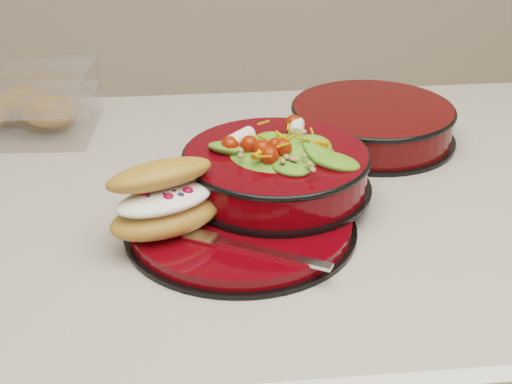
{
  "coord_description": "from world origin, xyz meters",
  "views": [
    {
      "loc": [
        -0.13,
        -0.8,
        1.33
      ],
      "look_at": [
        -0.05,
        -0.07,
        0.94
      ],
      "focal_mm": 50.0,
      "sensor_mm": 36.0,
      "label": 1
    }
  ],
  "objects": [
    {
      "name": "dinner_plate",
      "position": [
        -0.07,
        -0.1,
        0.91
      ],
      "size": [
        0.27,
        0.27,
        0.02
      ],
      "rotation": [
        0.0,
        0.0,
        -0.06
      ],
      "color": "black",
      "rests_on": "island_counter"
    },
    {
      "name": "extra_bowl",
      "position": [
        0.14,
        0.15,
        0.93
      ],
      "size": [
        0.25,
        0.25,
        0.05
      ],
      "rotation": [
        0.0,
        0.0,
        0.1
      ],
      "color": "black",
      "rests_on": "island_counter"
    },
    {
      "name": "salad_bowl",
      "position": [
        -0.02,
        -0.03,
        0.96
      ],
      "size": [
        0.24,
        0.24,
        0.1
      ],
      "rotation": [
        0.0,
        0.0,
        0.05
      ],
      "color": "black",
      "rests_on": "dinner_plate"
    },
    {
      "name": "croissant",
      "position": [
        -0.16,
        -0.11,
        0.96
      ],
      "size": [
        0.14,
        0.13,
        0.08
      ],
      "rotation": [
        0.0,
        0.0,
        0.42
      ],
      "color": "#C5793C",
      "rests_on": "dinner_plate"
    },
    {
      "name": "pastry_box",
      "position": [
        -0.39,
        0.24,
        0.94
      ],
      "size": [
        0.25,
        0.19,
        0.09
      ],
      "rotation": [
        0.0,
        0.0,
        -0.06
      ],
      "color": "white",
      "rests_on": "island_counter"
    },
    {
      "name": "fork",
      "position": [
        -0.07,
        -0.17,
        0.92
      ],
      "size": [
        0.15,
        0.1,
        0.0
      ],
      "rotation": [
        0.0,
        0.0,
        1.05
      ],
      "color": "silver",
      "rests_on": "dinner_plate"
    }
  ]
}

